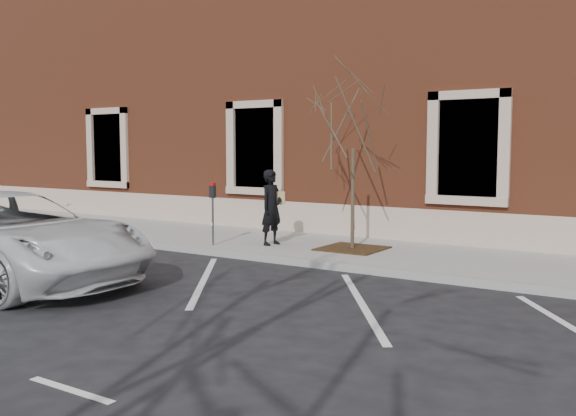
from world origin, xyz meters
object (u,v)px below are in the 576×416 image
Objects in this scene: man at (272,207)px; white_truck at (5,237)px; parking_meter at (213,202)px; sapling at (353,120)px.

white_truck is (-2.00, -5.46, -0.21)m from man.
parking_meter is at bearing 132.68° from man.
parking_meter is 0.36× the size of sapling.
parking_meter is at bearing -157.45° from sapling.
man is 2.76m from sapling.
man reaches higher than white_truck.
man is 5.82m from white_truck.
white_truck is at bearing 166.67° from man.
man is 1.20× the size of parking_meter.
parking_meter is at bearing -12.26° from white_truck.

